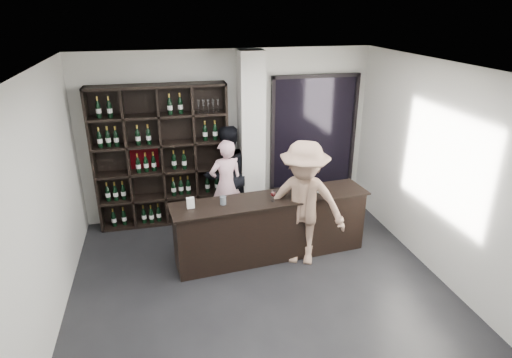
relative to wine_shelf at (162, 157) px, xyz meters
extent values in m
cube|color=black|center=(1.15, -2.57, -1.20)|extent=(5.00, 5.50, 0.01)
cube|color=silver|center=(1.50, -0.10, 0.25)|extent=(0.40, 0.40, 2.90)
cube|color=black|center=(2.70, 0.12, 0.20)|extent=(1.60, 0.08, 2.10)
cube|color=black|center=(2.70, 0.12, 0.20)|extent=(1.48, 0.02, 1.98)
cube|color=black|center=(1.50, -1.47, -0.73)|extent=(2.84, 0.53, 0.93)
cube|color=black|center=(1.50, -1.47, -0.25)|extent=(2.92, 0.61, 0.03)
imported|color=#F2B7C6|center=(1.00, -0.41, -0.42)|extent=(0.63, 0.47, 1.55)
imported|color=black|center=(1.05, -0.17, -0.34)|extent=(1.02, 0.92, 1.71)
imported|color=#9E7A64|center=(1.90, -1.71, -0.27)|extent=(1.38, 1.13, 1.86)
cylinder|color=#9CAAB8|center=(0.78, -1.51, -0.18)|extent=(0.12, 0.12, 0.12)
cube|color=white|center=(2.28, -1.46, -0.23)|extent=(0.15, 0.15, 0.02)
cube|color=white|center=(0.33, -1.53, -0.16)|extent=(0.11, 0.06, 0.16)
camera|label=1|loc=(0.02, -6.89, 2.37)|focal=30.00mm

